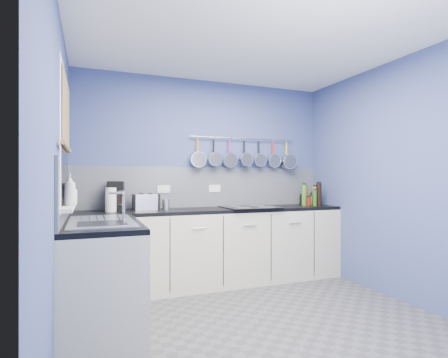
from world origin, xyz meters
TOP-DOWN VIEW (x-y plane):
  - floor at (0.00, 0.00)m, footprint 3.20×3.00m
  - ceiling at (0.00, 0.00)m, footprint 3.20×3.00m
  - wall_back at (0.00, 1.51)m, footprint 3.20×0.02m
  - wall_front at (0.00, -1.51)m, footprint 3.20×0.02m
  - wall_left at (-1.61, 0.00)m, footprint 0.02×3.00m
  - wall_right at (1.61, 0.00)m, footprint 0.02×3.00m
  - backsplash_back at (0.00, 1.49)m, footprint 3.20×0.02m
  - backsplash_left at (-1.59, 0.60)m, footprint 0.02×1.80m
  - cabinet_run_back at (0.00, 1.20)m, footprint 3.20×0.60m
  - worktop_back at (0.00, 1.20)m, footprint 3.20×0.60m
  - cabinet_run_left at (-1.30, 0.30)m, footprint 0.60×1.20m
  - worktop_left at (-1.30, 0.30)m, footprint 0.60×1.20m
  - window_frame at (-1.58, 0.30)m, footprint 0.01×1.00m
  - window_glass at (-1.57, 0.30)m, footprint 0.01×0.90m
  - bamboo_blind at (-1.56, 0.30)m, footprint 0.01×0.90m
  - window_sill at (-1.55, 0.30)m, footprint 0.10×0.98m
  - sink_unit at (-1.30, 0.30)m, footprint 0.50×0.95m
  - mixer_tap at (-1.14, 0.12)m, footprint 0.12×0.08m
  - socket_left at (-0.55, 1.48)m, footprint 0.15×0.01m
  - socket_right at (0.10, 1.48)m, footprint 0.15×0.01m
  - pot_rail at (0.50, 1.45)m, footprint 1.45×0.02m
  - soap_bottle_a at (-1.53, 0.11)m, footprint 0.09×0.09m
  - soap_bottle_b at (-1.53, 0.25)m, footprint 0.10×0.10m
  - paper_towel at (-1.18, 1.19)m, footprint 0.13×0.13m
  - coffee_maker at (-1.11, 1.33)m, footprint 0.22×0.23m
  - toaster at (-0.79, 1.31)m, footprint 0.30×0.19m
  - canister at (-0.57, 1.26)m, footprint 0.09×0.09m
  - hob at (0.44, 1.14)m, footprint 0.64×0.56m
  - pan_0 at (-0.13, 1.44)m, footprint 0.20×0.08m
  - pan_1 at (0.08, 1.44)m, footprint 0.18×0.10m
  - pan_2 at (0.29, 1.44)m, footprint 0.19×0.07m
  - pan_3 at (0.50, 1.44)m, footprint 0.17×0.12m
  - pan_4 at (0.71, 1.44)m, footprint 0.18×0.09m
  - pan_5 at (0.92, 1.44)m, footprint 0.19×0.08m
  - pan_6 at (1.14, 1.44)m, footprint 0.21×0.12m
  - condiment_0 at (1.46, 1.31)m, footprint 0.06×0.06m
  - condiment_1 at (1.35, 1.30)m, footprint 0.06×0.06m
  - condiment_2 at (1.29, 1.31)m, footprint 0.06×0.06m
  - condiment_3 at (1.44, 1.22)m, footprint 0.07×0.07m
  - condiment_4 at (1.38, 1.22)m, footprint 0.05×0.05m
  - condiment_5 at (1.27, 1.21)m, footprint 0.06×0.06m
  - condiment_6 at (1.44, 1.14)m, footprint 0.07×0.07m
  - condiment_7 at (1.37, 1.13)m, footprint 0.05×0.05m
  - condiment_8 at (1.28, 1.13)m, footprint 0.06×0.06m

SIDE VIEW (x-z plane):
  - floor at x=0.00m, z-range -0.02..0.00m
  - cabinet_run_back at x=0.00m, z-range 0.00..0.86m
  - cabinet_run_left at x=-1.30m, z-range 0.00..0.86m
  - worktop_back at x=0.00m, z-range 0.86..0.90m
  - worktop_left at x=-1.30m, z-range 0.86..0.90m
  - sink_unit at x=-1.30m, z-range 0.90..0.91m
  - hob at x=0.44m, z-range 0.90..0.91m
  - condiment_8 at x=1.28m, z-range 0.90..1.02m
  - canister at x=-0.57m, z-range 0.90..1.02m
  - condiment_4 at x=1.38m, z-range 0.90..1.02m
  - condiment_2 at x=1.29m, z-range 0.90..1.03m
  - condiment_0 at x=1.46m, z-range 0.90..1.05m
  - toaster at x=-0.79m, z-range 0.90..1.08m
  - condiment_7 at x=1.37m, z-range 0.90..1.11m
  - condiment_3 at x=1.44m, z-range 0.90..1.15m
  - condiment_1 at x=1.35m, z-range 0.90..1.15m
  - paper_towel at x=-1.18m, z-range 0.90..1.16m
  - mixer_tap at x=-1.14m, z-range 0.90..1.16m
  - window_sill at x=-1.55m, z-range 1.02..1.05m
  - condiment_5 at x=1.27m, z-range 0.90..1.18m
  - condiment_6 at x=1.44m, z-range 0.90..1.20m
  - coffee_maker at x=-1.11m, z-range 0.90..1.23m
  - socket_left at x=-0.55m, z-range 1.09..1.18m
  - socket_right at x=0.10m, z-range 1.09..1.18m
  - soap_bottle_b at x=-1.53m, z-range 1.05..1.22m
  - backsplash_back at x=0.00m, z-range 0.90..1.40m
  - backsplash_left at x=-1.59m, z-range 0.90..1.40m
  - soap_bottle_a at x=-1.53m, z-range 1.05..1.29m
  - wall_back at x=0.00m, z-range 0.00..2.50m
  - wall_front at x=0.00m, z-range 0.00..2.50m
  - wall_left at x=-1.61m, z-range 0.00..2.50m
  - wall_right at x=1.61m, z-range 0.00..2.50m
  - window_glass at x=-1.57m, z-range 1.05..2.05m
  - window_frame at x=-1.58m, z-range 1.00..2.10m
  - pan_6 at x=1.14m, z-range 1.38..1.78m
  - pan_0 at x=-0.13m, z-range 1.39..1.78m
  - pan_2 at x=0.29m, z-range 1.40..1.78m
  - pan_5 at x=0.92m, z-range 1.40..1.78m
  - pan_1 at x=0.08m, z-range 1.41..1.78m
  - pan_4 at x=0.71m, z-range 1.41..1.78m
  - pan_3 at x=0.50m, z-range 1.42..1.78m
  - bamboo_blind at x=-1.56m, z-range 1.50..2.05m
  - pot_rail at x=0.50m, z-range 1.77..1.79m
  - ceiling at x=0.00m, z-range 2.50..2.52m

